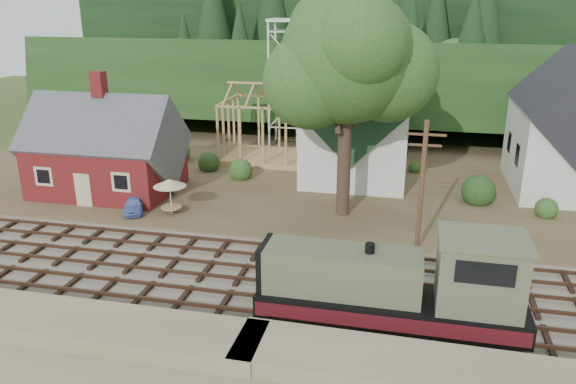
% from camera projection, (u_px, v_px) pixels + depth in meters
% --- Properties ---
extents(ground, '(140.00, 140.00, 0.00)m').
position_uv_depth(ground, '(280.00, 283.00, 29.65)').
color(ground, '#384C1E').
rests_on(ground, ground).
extents(railroad_bed, '(64.00, 11.00, 0.16)m').
position_uv_depth(railroad_bed, '(280.00, 282.00, 29.62)').
color(railroad_bed, '#726B5B').
rests_on(railroad_bed, ground).
extents(village_flat, '(64.00, 26.00, 0.30)m').
position_uv_depth(village_flat, '(331.00, 179.00, 46.19)').
color(village_flat, brown).
rests_on(village_flat, ground).
extents(hillside, '(70.00, 28.96, 12.74)m').
position_uv_depth(hillside, '(360.00, 122.00, 68.37)').
color(hillside, '#1E3F19').
rests_on(hillside, ground).
extents(ridge, '(80.00, 20.00, 12.00)m').
position_uv_depth(ridge, '(370.00, 100.00, 83.13)').
color(ridge, black).
rests_on(ridge, ground).
extents(depot, '(10.80, 7.41, 9.00)m').
position_uv_depth(depot, '(106.00, 154.00, 42.03)').
color(depot, '#5D1515').
rests_on(depot, village_flat).
extents(church, '(8.40, 15.17, 13.00)m').
position_uv_depth(church, '(359.00, 116.00, 45.68)').
color(church, silver).
rests_on(church, village_flat).
extents(farmhouse, '(8.40, 10.80, 10.60)m').
position_uv_depth(farmhouse, '(573.00, 131.00, 41.86)').
color(farmhouse, silver).
rests_on(farmhouse, village_flat).
extents(timber_frame, '(8.20, 6.20, 6.99)m').
position_uv_depth(timber_frame, '(271.00, 128.00, 50.10)').
color(timber_frame, tan).
rests_on(timber_frame, village_flat).
extents(lattice_tower, '(3.20, 3.20, 12.12)m').
position_uv_depth(lattice_tower, '(286.00, 45.00, 53.42)').
color(lattice_tower, silver).
rests_on(lattice_tower, village_flat).
extents(big_tree, '(10.90, 8.40, 14.70)m').
position_uv_depth(big_tree, '(350.00, 66.00, 35.15)').
color(big_tree, '#38281E').
rests_on(big_tree, village_flat).
extents(telegraph_pole_near, '(2.20, 0.28, 8.00)m').
position_uv_depth(telegraph_pole_near, '(422.00, 186.00, 31.61)').
color(telegraph_pole_near, '#4C331E').
rests_on(telegraph_pole_near, ground).
extents(locomotive, '(11.74, 2.94, 4.70)m').
position_uv_depth(locomotive, '(400.00, 287.00, 24.91)').
color(locomotive, black).
rests_on(locomotive, railroad_bed).
extents(car_blue, '(2.30, 3.43, 1.08)m').
position_uv_depth(car_blue, '(134.00, 204.00, 38.59)').
color(car_blue, '#6287D4').
rests_on(car_blue, village_flat).
extents(car_red, '(4.32, 2.23, 1.16)m').
position_uv_depth(car_red, '(576.00, 191.00, 41.10)').
color(car_red, '#AD2F0D').
rests_on(car_red, village_flat).
extents(patio_set, '(2.21, 2.21, 2.46)m').
position_uv_depth(patio_set, '(170.00, 184.00, 37.73)').
color(patio_set, silver).
rests_on(patio_set, village_flat).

